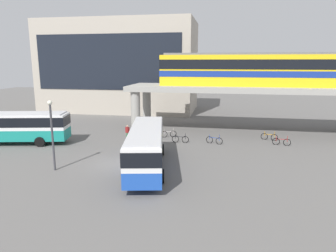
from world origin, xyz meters
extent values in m
plane|color=#605E5B|center=(0.00, 10.00, 0.00)|extent=(120.00, 120.00, 0.00)
cube|color=#B2A899|center=(-9.16, 28.46, 7.50)|extent=(25.58, 12.23, 14.99)
cube|color=black|center=(-9.16, 22.30, 8.25)|extent=(23.02, 0.10, 8.40)
cube|color=#9E9B93|center=(13.49, 14.42, 5.17)|extent=(32.79, 7.03, 0.60)
cylinder|color=#9E9B93|center=(-1.70, 11.71, 2.43)|extent=(1.10, 1.10, 4.87)
cylinder|color=#9E9B93|center=(-1.70, 17.14, 2.43)|extent=(1.10, 1.10, 4.87)
cube|color=yellow|center=(12.68, 14.42, 7.27)|extent=(23.46, 2.90, 3.60)
cube|color=navy|center=(12.68, 14.42, 6.91)|extent=(23.52, 2.96, 0.70)
cube|color=black|center=(12.68, 14.42, 7.99)|extent=(23.52, 2.96, 1.10)
cube|color=slate|center=(12.68, 14.42, 9.19)|extent=(22.52, 2.61, 0.24)
cube|color=#1E4CB2|center=(2.71, -0.59, 1.05)|extent=(4.58, 11.28, 1.10)
cube|color=silver|center=(2.71, -0.59, 2.35)|extent=(4.58, 11.28, 1.50)
cube|color=black|center=(2.71, -0.59, 2.43)|extent=(4.63, 11.32, 0.96)
cube|color=silver|center=(2.71, -0.59, 3.16)|extent=(4.35, 10.71, 0.12)
cylinder|color=black|center=(0.80, 2.62, 0.50)|extent=(0.47, 1.04, 1.00)
cylinder|color=black|center=(3.25, 3.10, 0.50)|extent=(0.47, 1.04, 1.00)
cylinder|color=black|center=(2.08, -3.85, 0.50)|extent=(0.47, 1.04, 1.00)
cylinder|color=black|center=(4.53, -3.37, 0.50)|extent=(0.47, 1.04, 1.00)
cube|color=teal|center=(-12.51, 4.17, 1.05)|extent=(11.28, 4.73, 1.10)
cube|color=white|center=(-12.51, 4.17, 2.35)|extent=(11.28, 4.73, 1.50)
cube|color=black|center=(-12.51, 4.17, 2.43)|extent=(11.33, 4.78, 0.96)
cube|color=silver|center=(-12.51, 4.17, 3.16)|extent=(10.72, 4.50, 0.12)
cylinder|color=black|center=(-9.24, 3.59, 0.50)|extent=(1.04, 0.48, 1.00)
cylinder|color=black|center=(-9.76, 6.03, 0.50)|extent=(1.04, 0.48, 1.00)
torus|color=black|center=(8.26, 7.68, 0.34)|extent=(0.72, 0.29, 0.74)
torus|color=black|center=(7.26, 8.01, 0.34)|extent=(0.72, 0.29, 0.74)
cylinder|color=#1E3FA5|center=(7.76, 7.84, 0.62)|extent=(1.01, 0.37, 0.05)
cylinder|color=#1E3FA5|center=(7.26, 8.01, 0.64)|extent=(0.04, 0.04, 0.55)
cylinder|color=#1E3FA5|center=(8.26, 7.68, 0.69)|extent=(0.04, 0.04, 0.65)
torus|color=black|center=(3.14, 9.98, 0.34)|extent=(0.70, 0.35, 0.74)
torus|color=black|center=(2.17, 9.57, 0.34)|extent=(0.70, 0.35, 0.74)
cylinder|color=silver|center=(2.66, 9.78, 0.62)|extent=(0.99, 0.46, 0.05)
cylinder|color=silver|center=(2.17, 9.57, 0.64)|extent=(0.04, 0.04, 0.55)
cylinder|color=silver|center=(3.14, 9.98, 0.69)|extent=(0.04, 0.04, 0.65)
torus|color=black|center=(14.99, 8.38, 0.34)|extent=(0.74, 0.17, 0.74)
torus|color=black|center=(13.95, 8.54, 0.34)|extent=(0.74, 0.17, 0.74)
cylinder|color=#B21E1E|center=(14.47, 8.46, 0.62)|extent=(1.05, 0.21, 0.05)
cylinder|color=#B21E1E|center=(13.95, 8.54, 0.64)|extent=(0.04, 0.04, 0.55)
cylinder|color=#B21E1E|center=(14.99, 8.38, 0.69)|extent=(0.04, 0.04, 0.65)
torus|color=black|center=(14.05, 10.24, 0.34)|extent=(0.72, 0.28, 0.74)
torus|color=black|center=(13.04, 10.55, 0.34)|extent=(0.72, 0.28, 0.74)
cylinder|color=orange|center=(13.55, 10.40, 0.62)|extent=(1.02, 0.36, 0.05)
cylinder|color=orange|center=(13.04, 10.55, 0.64)|extent=(0.04, 0.04, 0.55)
cylinder|color=orange|center=(14.05, 10.24, 0.69)|extent=(0.04, 0.04, 0.65)
torus|color=black|center=(4.78, 7.66, 0.34)|extent=(0.74, 0.09, 0.74)
torus|color=black|center=(3.73, 7.71, 0.34)|extent=(0.74, 0.09, 0.74)
cylinder|color=black|center=(4.26, 7.68, 0.62)|extent=(1.05, 0.09, 0.05)
cylinder|color=black|center=(3.73, 7.71, 0.64)|extent=(0.04, 0.04, 0.55)
cylinder|color=black|center=(4.78, 7.66, 0.69)|extent=(0.04, 0.04, 0.65)
cylinder|color=#33663F|center=(-1.52, 7.82, 0.39)|extent=(0.32, 0.32, 0.79)
cube|color=maroon|center=(-1.52, 7.82, 1.10)|extent=(0.48, 0.43, 0.62)
sphere|color=tan|center=(-1.52, 7.82, 1.51)|extent=(0.21, 0.21, 0.21)
cylinder|color=#3F3F44|center=(-4.20, -2.32, 2.56)|extent=(0.16, 0.16, 5.13)
sphere|color=silver|center=(-4.20, -2.32, 5.28)|extent=(0.36, 0.36, 0.36)
camera|label=1|loc=(8.49, -22.99, 8.23)|focal=32.70mm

